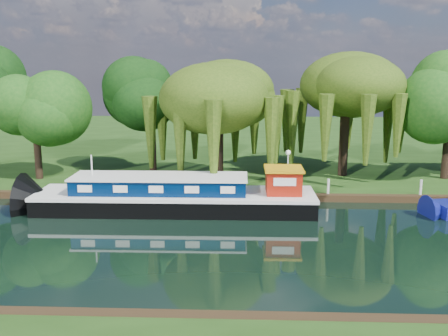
{
  "coord_description": "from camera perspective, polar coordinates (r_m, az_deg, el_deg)",
  "views": [
    {
      "loc": [
        -2.54,
        -23.72,
        8.69
      ],
      "look_at": [
        -3.73,
        5.08,
        2.8
      ],
      "focal_mm": 40.0,
      "sensor_mm": 36.0,
      "label": 1
    }
  ],
  "objects": [
    {
      "name": "dutch_barge",
      "position": [
        30.6,
        -5.32,
        -3.28
      ],
      "size": [
        16.98,
        3.94,
        3.58
      ],
      "rotation": [
        0.0,
        0.0,
        0.01
      ],
      "color": "black",
      "rests_on": "ground"
    },
    {
      "name": "willow_left",
      "position": [
        35.29,
        -0.64,
        7.84
      ],
      "size": [
        6.85,
        6.85,
        8.21
      ],
      "color": "black",
      "rests_on": "far_bank"
    },
    {
      "name": "tree_far_mid",
      "position": [
        40.14,
        -8.32,
        7.76
      ],
      "size": [
        5.02,
        5.02,
        8.22
      ],
      "color": "black",
      "rests_on": "far_bank"
    },
    {
      "name": "far_bank",
      "position": [
        58.4,
        4.85,
        3.17
      ],
      "size": [
        120.0,
        52.0,
        0.45
      ],
      "primitive_type": "cube",
      "color": "#19370F",
      "rests_on": "ground"
    },
    {
      "name": "mooring_posts",
      "position": [
        33.11,
        5.84,
        -2.04
      ],
      "size": [
        19.16,
        0.16,
        1.0
      ],
      "color": "silver",
      "rests_on": "far_bank"
    },
    {
      "name": "ground",
      "position": [
        25.39,
        8.06,
        -8.59
      ],
      "size": [
        120.0,
        120.0,
        0.0
      ],
      "primitive_type": "plane",
      "color": "black"
    },
    {
      "name": "tree_far_left",
      "position": [
        39.12,
        -20.86,
        6.41
      ],
      "size": [
        4.75,
        4.75,
        7.66
      ],
      "color": "black",
      "rests_on": "far_bank"
    },
    {
      "name": "willow_right",
      "position": [
        38.79,
        13.77,
        8.17
      ],
      "size": [
        6.95,
        6.95,
        8.46
      ],
      "color": "black",
      "rests_on": "far_bank"
    },
    {
      "name": "lamppost",
      "position": [
        34.93,
        7.33,
        1.11
      ],
      "size": [
        0.36,
        0.36,
        2.56
      ],
      "color": "silver",
      "rests_on": "far_bank"
    },
    {
      "name": "red_dinghy",
      "position": [
        34.11,
        -19.68,
        -3.91
      ],
      "size": [
        3.81,
        3.02,
        0.71
      ],
      "primitive_type": "imported",
      "rotation": [
        0.0,
        0.0,
        1.75
      ],
      "color": "maroon",
      "rests_on": "ground"
    }
  ]
}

